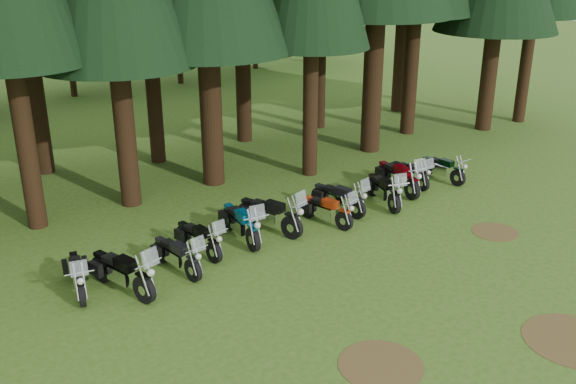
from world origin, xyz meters
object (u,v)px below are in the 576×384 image
at_px(motorcycle_8, 384,191).
at_px(motorcycle_2, 177,256).
at_px(motorcycle_4, 241,224).
at_px(motorcycle_1, 122,274).
at_px(motorcycle_7, 338,199).
at_px(motorcycle_9, 398,178).
at_px(motorcycle_3, 199,239).
at_px(motorcycle_5, 270,216).
at_px(motorcycle_6, 326,211).
at_px(motorcycle_10, 410,174).
at_px(motorcycle_11, 442,169).
at_px(motorcycle_0, 78,276).

bearing_deg(motorcycle_8, motorcycle_2, -161.38).
bearing_deg(motorcycle_4, motorcycle_8, 2.56).
bearing_deg(motorcycle_8, motorcycle_1, -160.57).
distance_m(motorcycle_7, motorcycle_9, 2.90).
bearing_deg(motorcycle_4, motorcycle_3, -169.85).
relative_size(motorcycle_5, motorcycle_6, 1.18).
bearing_deg(motorcycle_5, motorcycle_7, -18.30).
xyz_separation_m(motorcycle_1, motorcycle_10, (11.40, 0.74, -0.09)).
bearing_deg(motorcycle_11, motorcycle_1, -178.01).
relative_size(motorcycle_6, motorcycle_8, 0.93).
xyz_separation_m(motorcycle_5, motorcycle_10, (6.36, 0.10, -0.10)).
distance_m(motorcycle_0, motorcycle_7, 8.57).
xyz_separation_m(motorcycle_1, motorcycle_4, (4.02, 0.68, -0.01)).
xyz_separation_m(motorcycle_8, motorcycle_11, (3.41, 0.33, -0.06)).
relative_size(motorcycle_1, motorcycle_4, 1.01).
height_order(motorcycle_0, motorcycle_6, motorcycle_0).
bearing_deg(motorcycle_6, motorcycle_10, -0.70).
distance_m(motorcycle_4, motorcycle_6, 2.82).
xyz_separation_m(motorcycle_2, motorcycle_9, (9.00, 0.45, 0.07)).
relative_size(motorcycle_5, motorcycle_8, 1.09).
height_order(motorcycle_1, motorcycle_11, motorcycle_1).
relative_size(motorcycle_6, motorcycle_10, 1.04).
distance_m(motorcycle_3, motorcycle_5, 2.47).
height_order(motorcycle_1, motorcycle_9, motorcycle_9).
relative_size(motorcycle_5, motorcycle_10, 1.22).
xyz_separation_m(motorcycle_6, motorcycle_10, (4.64, 0.72, -0.02)).
height_order(motorcycle_0, motorcycle_1, motorcycle_1).
bearing_deg(motorcycle_0, motorcycle_6, 9.97).
bearing_deg(motorcycle_9, motorcycle_7, -166.64).
bearing_deg(motorcycle_2, motorcycle_10, -1.90).
xyz_separation_m(motorcycle_1, motorcycle_9, (10.59, 0.57, 0.00)).
bearing_deg(motorcycle_3, motorcycle_2, -155.31).
relative_size(motorcycle_2, motorcycle_10, 1.06).
bearing_deg(motorcycle_4, motorcycle_6, -3.98).
distance_m(motorcycle_7, motorcycle_10, 3.73).
distance_m(motorcycle_1, motorcycle_7, 7.70).
distance_m(motorcycle_0, motorcycle_3, 3.47).
distance_m(motorcycle_1, motorcycle_5, 5.09).
bearing_deg(motorcycle_8, motorcycle_4, -167.75).
height_order(motorcycle_2, motorcycle_6, motorcycle_2).
height_order(motorcycle_2, motorcycle_3, motorcycle_2).
bearing_deg(motorcycle_11, motorcycle_5, 178.24).
xyz_separation_m(motorcycle_6, motorcycle_11, (5.96, 0.34, -0.01)).
bearing_deg(motorcycle_8, motorcycle_5, -168.94).
height_order(motorcycle_7, motorcycle_9, motorcycle_9).
relative_size(motorcycle_0, motorcycle_11, 1.02).
xyz_separation_m(motorcycle_1, motorcycle_3, (2.58, 0.66, -0.07)).
xyz_separation_m(motorcycle_3, motorcycle_10, (8.82, 0.08, -0.02)).
bearing_deg(motorcycle_11, motorcycle_7, 179.07).
bearing_deg(motorcycle_11, motorcycle_4, 178.26).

